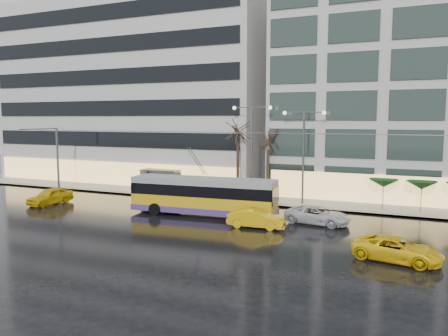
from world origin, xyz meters
The scene contains 21 objects.
ground centered at (0.00, 0.00, 0.00)m, with size 140.00×140.00×0.00m, color black.
sidewalk centered at (2.00, 14.00, 0.07)m, with size 80.00×10.00×0.15m, color gray.
kerb centered at (2.00, 9.05, 0.07)m, with size 80.00×0.10×0.15m, color slate.
building_left centered at (-16.00, 19.00, 11.15)m, with size 34.00×14.00×22.00m, color #BAB8B2.
building_right centered at (19.00, 19.00, 12.65)m, with size 32.00×14.00×25.00m, color #BAB8B2.
trolleybus centered at (0.40, 3.41, 1.53)m, with size 12.34×4.99×5.65m.
catenary centered at (1.00, 7.94, 4.25)m, with size 42.24×5.12×7.00m.
bus_shelter centered at (-8.38, 10.69, 1.96)m, with size 4.20×1.60×2.51m.
street_lamp_near centered at (2.00, 10.80, 5.99)m, with size 3.96×0.36×9.03m.
street_lamp_far centered at (7.00, 10.80, 5.71)m, with size 3.96×0.36×8.53m.
tree_a centered at (0.50, 11.00, 7.09)m, with size 3.20×3.20×8.40m.
tree_b centered at (3.50, 11.20, 6.40)m, with size 3.20×3.20×7.70m.
parasol_a centered at (14.00, 11.00, 2.45)m, with size 2.50×2.50×2.65m.
parasol_b centered at (17.00, 11.00, 2.45)m, with size 2.50×2.50×2.65m.
taxi_a centered at (-14.85, 2.02, 0.76)m, with size 1.79×4.45×1.52m, color #DBB30B.
taxi_b centered at (5.78, 1.22, 0.69)m, with size 1.46×4.20×1.38m, color yellow.
taxi_c centered at (15.54, -2.87, 0.67)m, with size 2.24×4.85×1.35m, color yellow.
sedan_silver centered at (9.72, 4.14, 0.68)m, with size 2.25×4.88×1.36m, color silver.
pedestrian_a centered at (-7.47, 11.45, 1.62)m, with size 1.17×1.18×2.19m.
pedestrian_b centered at (-5.73, 9.68, 1.01)m, with size 1.05×1.05×1.72m.
pedestrian_c centered at (-10.07, 11.09, 1.27)m, with size 1.27×0.93×2.11m.
Camera 1 is at (15.94, -28.60, 7.99)m, focal length 35.00 mm.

